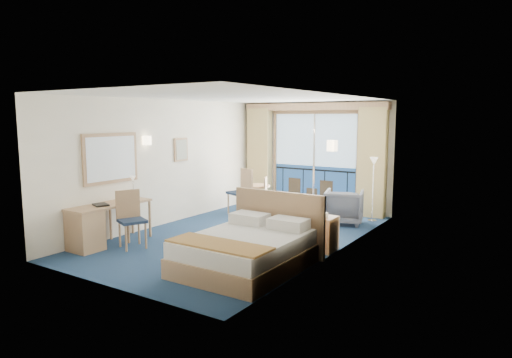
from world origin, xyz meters
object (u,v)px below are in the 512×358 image
Objects in this scene: armchair at (344,207)px; table_chair_a at (270,193)px; round_table at (256,191)px; desk at (91,226)px; desk_chair at (130,215)px; floor_lamp at (374,173)px; table_chair_b at (242,189)px; bed at (247,249)px; nightstand at (322,233)px.

table_chair_a is at bearing -17.32° from armchair.
armchair is 1.15× the size of round_table.
desk reaches higher than armchair.
desk_chair is (0.48, 0.49, 0.16)m from desk.
desk is (-3.46, -4.83, -0.68)m from floor_lamp.
desk_chair is at bearing -70.39° from table_chair_b.
round_table is at bearing 21.80° from desk_chair.
table_chair_b reaches higher than armchair.
floor_lamp is at bearing -10.97° from desk_chair.
table_chair_b is at bearing 100.33° from table_chair_a.
table_chair_b is (0.07, 3.43, 0.04)m from desk_chair.
round_table is (-2.32, 3.81, 0.18)m from bed.
round_table is 0.65× the size of table_chair_b.
round_table is 0.80× the size of table_chair_a.
table_chair_b is (-0.05, -0.52, 0.13)m from round_table.
armchair is at bearing 29.27° from table_chair_b.
floor_lamp reaches higher than table_chair_b.
bed is 2.46m from desk_chair.
armchair is at bearing 55.01° from desk.
nightstand is 0.42× the size of floor_lamp.
armchair is at bearing -130.07° from floor_lamp.
desk_chair is 3.96m from round_table.
bed is 1.61m from nightstand.
table_chair_b is at bearing 82.09° from desk.
bed is 4.11m from table_chair_a.
nightstand is 0.68× the size of table_chair_a.
desk_chair reaches higher than armchair.
table_chair_b is at bearing 22.35° from desk_chair.
nightstand is 3.68m from round_table.
bed is 3.66m from armchair.
table_chair_a is (0.60, 3.82, -0.08)m from desk_chair.
desk_chair is 3.87m from table_chair_a.
floor_lamp is (0.55, 4.20, 0.79)m from bed.
bed is at bearing -63.10° from desk_chair.
table_chair_b is (-0.53, -0.39, 0.11)m from table_chair_a.
bed reaches higher than desk_chair.
round_table is at bearing 48.82° from table_chair_a.
table_chair_a is at bearing -15.58° from round_table.
desk_chair is 0.94× the size of table_chair_b.
floor_lamp is 5.98m from desk.
nightstand is at bearing -157.79° from table_chair_a.
table_chair_a is (-1.83, 3.68, 0.20)m from bed.
desk is at bearing -97.60° from round_table.
desk_chair is 3.43m from table_chair_b.
bed reaches higher than desk.
table_chair_a is at bearing 75.94° from desk.
floor_lamp reaches higher than round_table.
bed is 4.31m from floor_lamp.
floor_lamp reaches higher than desk_chair.
floor_lamp reaches higher than bed.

